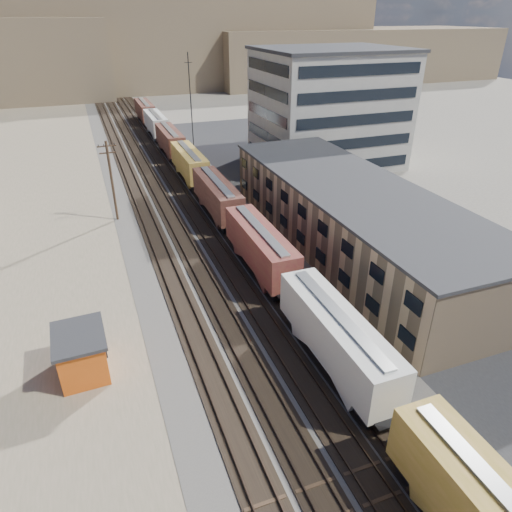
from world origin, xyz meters
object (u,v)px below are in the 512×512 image
object	(u,v)px
freight_train	(202,177)
utility_pole_north	(112,180)
parked_car_blue	(287,161)
maintenance_shed	(82,353)

from	to	relation	value
freight_train	utility_pole_north	bearing A→B (deg)	-160.52
utility_pole_north	parked_car_blue	xyz separation A→B (m)	(29.51, 13.44, -4.51)
parked_car_blue	utility_pole_north	bearing A→B (deg)	169.10
utility_pole_north	parked_car_blue	distance (m)	32.74
freight_train	maintenance_shed	world-z (taller)	freight_train
utility_pole_north	freight_train	bearing A→B (deg)	19.48
freight_train	parked_car_blue	size ratio (longest dim) A/B	21.14
freight_train	utility_pole_north	distance (m)	13.28
utility_pole_north	parked_car_blue	world-z (taller)	utility_pole_north
maintenance_shed	freight_train	bearing A→B (deg)	61.70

